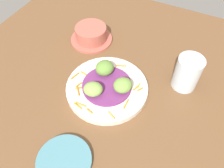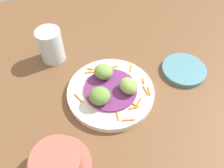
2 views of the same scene
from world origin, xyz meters
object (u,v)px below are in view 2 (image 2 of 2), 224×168
(terracotta_bowl, at_px, (57,163))
(water_glass, at_px, (51,45))
(side_plate_small, at_px, (184,70))
(guac_scoop_right, at_px, (100,96))
(guac_scoop_center, at_px, (104,72))
(main_plate, at_px, (111,92))
(guac_scoop_left, at_px, (129,86))

(terracotta_bowl, bearing_deg, water_glass, -98.81)
(side_plate_small, bearing_deg, guac_scoop_right, 7.11)
(terracotta_bowl, bearing_deg, guac_scoop_center, -130.68)
(guac_scoop_center, distance_m, water_glass, 0.19)
(main_plate, xyz_separation_m, guac_scoop_right, (0.04, 0.03, 0.04))
(main_plate, relative_size, guac_scoop_right, 4.30)
(main_plate, bearing_deg, terracotta_bowl, 40.92)
(main_plate, distance_m, guac_scoop_center, 0.06)
(guac_scoop_right, height_order, side_plate_small, guac_scoop_right)
(main_plate, relative_size, terracotta_bowl, 1.62)
(guac_scoop_left, bearing_deg, water_glass, -52.69)
(guac_scoop_left, height_order, terracotta_bowl, guac_scoop_left)
(guac_scoop_left, xyz_separation_m, side_plate_small, (-0.19, -0.03, -0.04))
(main_plate, height_order, side_plate_small, main_plate)
(water_glass, bearing_deg, guac_scoop_right, 110.33)
(guac_scoop_left, relative_size, guac_scoop_center, 1.00)
(guac_scoop_right, distance_m, water_glass, 0.24)
(guac_scoop_left, height_order, guac_scoop_center, guac_scoop_center)
(guac_scoop_center, height_order, terracotta_bowl, guac_scoop_center)
(water_glass, bearing_deg, guac_scoop_left, 127.31)
(main_plate, xyz_separation_m, terracotta_bowl, (0.18, 0.15, 0.02))
(guac_scoop_right, distance_m, terracotta_bowl, 0.19)
(guac_scoop_left, height_order, guac_scoop_right, guac_scoop_right)
(guac_scoop_center, relative_size, terracotta_bowl, 0.36)
(guac_scoop_center, bearing_deg, side_plate_small, 170.50)
(guac_scoop_left, distance_m, side_plate_small, 0.20)
(side_plate_small, bearing_deg, water_glass, -27.81)
(guac_scoop_center, height_order, side_plate_small, guac_scoop_center)
(main_plate, bearing_deg, side_plate_small, -178.26)
(side_plate_small, distance_m, water_glass, 0.41)
(guac_scoop_right, relative_size, water_glass, 0.53)
(guac_scoop_right, height_order, terracotta_bowl, guac_scoop_right)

